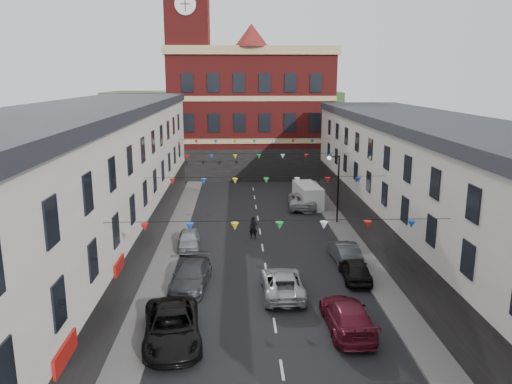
{
  "coord_description": "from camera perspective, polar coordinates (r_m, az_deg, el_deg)",
  "views": [
    {
      "loc": [
        -1.91,
        -27.36,
        12.45
      ],
      "look_at": [
        -0.46,
        8.66,
        4.13
      ],
      "focal_mm": 35.0,
      "sensor_mm": 36.0,
      "label": 1
    }
  ],
  "objects": [
    {
      "name": "car_right_f",
      "position": [
        48.8,
        5.27,
        -0.91
      ],
      "size": [
        3.02,
        5.73,
        1.54
      ],
      "primitive_type": "imported",
      "rotation": [
        0.0,
        0.0,
        3.05
      ],
      "color": "#A6A8AB",
      "rests_on": "ground"
    },
    {
      "name": "car_right_d",
      "position": [
        32.21,
        11.29,
        -8.69
      ],
      "size": [
        1.79,
        4.11,
        1.38
      ],
      "primitive_type": "imported",
      "rotation": [
        0.0,
        0.0,
        3.1
      ],
      "color": "black",
      "rests_on": "ground"
    },
    {
      "name": "pavement_left",
      "position": [
        32.25,
        -11.19,
        -9.83
      ],
      "size": [
        1.8,
        64.0,
        0.15
      ],
      "primitive_type": "cube",
      "color": "#605E5B",
      "rests_on": "ground"
    },
    {
      "name": "ground",
      "position": [
        30.12,
        1.57,
        -11.43
      ],
      "size": [
        160.0,
        160.0,
        0.0
      ],
      "primitive_type": "plane",
      "color": "black",
      "rests_on": "ground"
    },
    {
      "name": "distant_hill",
      "position": [
        89.7,
        -3.67,
        8.2
      ],
      "size": [
        40.0,
        14.0,
        10.0
      ],
      "primitive_type": "cube",
      "color": "#2B4E24",
      "rests_on": "ground"
    },
    {
      "name": "pedestrian",
      "position": [
        39.26,
        -0.31,
        -4.12
      ],
      "size": [
        0.73,
        0.56,
        1.79
      ],
      "primitive_type": "imported",
      "rotation": [
        0.0,
        0.0,
        -0.21
      ],
      "color": "black",
      "rests_on": "ground"
    },
    {
      "name": "moving_car",
      "position": [
        29.65,
        3.06,
        -10.35
      ],
      "size": [
        2.4,
        5.14,
        1.42
      ],
      "primitive_type": "imported",
      "rotation": [
        0.0,
        0.0,
        3.15
      ],
      "color": "#B2B5BA",
      "rests_on": "ground"
    },
    {
      "name": "car_right_c",
      "position": [
        26.17,
        10.41,
        -13.77
      ],
      "size": [
        2.22,
        5.29,
        1.53
      ],
      "primitive_type": "imported",
      "rotation": [
        0.0,
        0.0,
        3.16
      ],
      "color": "maroon",
      "rests_on": "ground"
    },
    {
      "name": "car_left_c",
      "position": [
        25.02,
        -9.58,
        -14.95
      ],
      "size": [
        3.39,
        6.07,
        1.6
      ],
      "primitive_type": "imported",
      "rotation": [
        0.0,
        0.0,
        0.13
      ],
      "color": "black",
      "rests_on": "ground"
    },
    {
      "name": "car_right_e",
      "position": [
        35.19,
        10.06,
        -6.71
      ],
      "size": [
        1.75,
        4.37,
        1.41
      ],
      "primitive_type": "imported",
      "rotation": [
        0.0,
        0.0,
        3.2
      ],
      "color": "#474A4E",
      "rests_on": "ground"
    },
    {
      "name": "car_left_d",
      "position": [
        30.86,
        -7.42,
        -9.45
      ],
      "size": [
        2.56,
        5.19,
        1.45
      ],
      "primitive_type": "imported",
      "rotation": [
        0.0,
        0.0,
        -0.11
      ],
      "color": "#393C40",
      "rests_on": "ground"
    },
    {
      "name": "clock_tower",
      "position": [
        62.66,
        -7.69,
        15.15
      ],
      "size": [
        5.6,
        5.6,
        30.0
      ],
      "color": "maroon",
      "rests_on": "ground"
    },
    {
      "name": "terrace_left",
      "position": [
        30.86,
        -20.89,
        -1.18
      ],
      "size": [
        8.4,
        56.0,
        10.7
      ],
      "color": "beige",
      "rests_on": "ground"
    },
    {
      "name": "car_left_e",
      "position": [
        37.58,
        -7.7,
        -5.4
      ],
      "size": [
        1.78,
        4.0,
        1.34
      ],
      "primitive_type": "imported",
      "rotation": [
        0.0,
        0.0,
        0.05
      ],
      "color": "#9A9BA2",
      "rests_on": "ground"
    },
    {
      "name": "terrace_right",
      "position": [
        32.4,
        22.78,
        -1.61
      ],
      "size": [
        8.4,
        56.0,
        9.7
      ],
      "color": "beige",
      "rests_on": "ground"
    },
    {
      "name": "white_van",
      "position": [
        49.08,
        5.91,
        -0.43
      ],
      "size": [
        2.52,
        5.25,
        2.24
      ],
      "primitive_type": "cube",
      "rotation": [
        0.0,
        0.0,
        0.12
      ],
      "color": "silver",
      "rests_on": "ground"
    },
    {
      "name": "civic_building",
      "position": [
        65.48,
        -0.64,
        9.21
      ],
      "size": [
        20.6,
        13.3,
        18.5
      ],
      "color": "maroon",
      "rests_on": "ground"
    },
    {
      "name": "pavement_right",
      "position": [
        33.06,
        13.52,
        -9.37
      ],
      "size": [
        1.8,
        64.0,
        0.15
      ],
      "primitive_type": "cube",
      "color": "#605E5B",
      "rests_on": "ground"
    },
    {
      "name": "street_lamp",
      "position": [
        43.08,
        9.07,
        1.39
      ],
      "size": [
        1.1,
        0.36,
        6.0
      ],
      "color": "black",
      "rests_on": "ground"
    }
  ]
}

